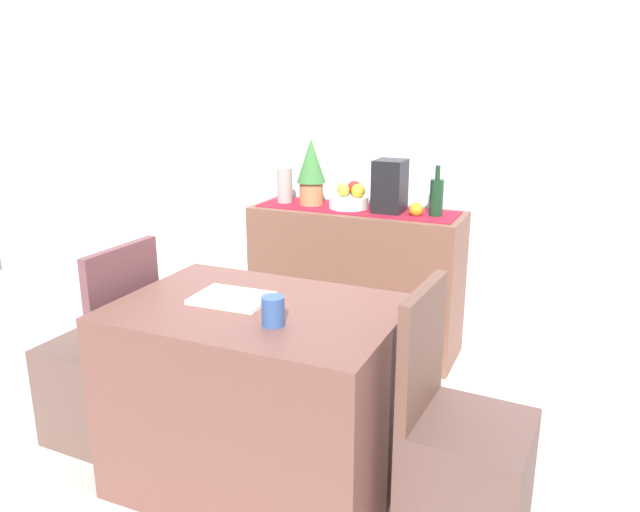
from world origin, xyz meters
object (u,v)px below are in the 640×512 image
Objects in this scene: wine_bottle at (436,197)px; potted_plant at (311,169)px; ceramic_vase at (285,186)px; dining_table at (260,396)px; open_book at (232,298)px; sideboard_console at (356,280)px; chair_by_corner at (462,469)px; chair_near_window at (103,381)px; fruit_bowl at (349,202)px; coffee_maker at (390,186)px; coffee_cup at (273,311)px.

potted_plant is (-0.73, 0.00, 0.10)m from wine_bottle.
potted_plant is (0.17, 0.00, 0.11)m from ceramic_vase.
open_book is (-0.12, 0.02, 0.38)m from dining_table.
sideboard_console is at bearing 180.00° from wine_bottle.
chair_by_corner is (1.17, -1.34, -0.78)m from potted_plant.
chair_near_window is at bearing -179.95° from chair_by_corner.
coffee_maker is at bearing 0.00° from fruit_bowl.
sideboard_console is 4.37× the size of wine_bottle.
coffee_maker reaches higher than chair_by_corner.
chair_near_window is (-0.23, -1.34, -0.67)m from ceramic_vase.
fruit_bowl is 1.06× the size of ceramic_vase.
chair_by_corner is (0.45, -1.34, -0.67)m from wine_bottle.
fruit_bowl reaches higher than open_book.
ceramic_vase reaches higher than open_book.
coffee_maker is 0.47m from potted_plant.
sideboard_console is at bearing 87.55° from open_book.
open_book is at bearing -90.48° from sideboard_console.
fruit_bowl is 0.26m from coffee_maker.
coffee_cup is (0.53, -1.48, -0.25)m from potted_plant.
wine_bottle is 0.90m from ceramic_vase.
chair_by_corner reaches higher than open_book.
chair_near_window is at bearing -130.07° from wine_bottle.
potted_plant is 1.94m from chair_by_corner.
fruit_bowl is 1.60m from chair_near_window.
dining_table is (0.16, -1.34, -0.50)m from fruit_bowl.
wine_bottle reaches higher than open_book.
sideboard_console is 11.65× the size of coffee_cup.
potted_plant is 0.43× the size of chair_near_window.
chair_near_window reaches higher than dining_table.
wine_bottle reaches higher than dining_table.
open_book is at bearing 149.73° from coffee_cup.
sideboard_console is 1.14× the size of dining_table.
wine_bottle is at bearing 82.20° from coffee_cup.
open_book is at bearing 179.07° from chair_by_corner.
ceramic_vase is at bearing 112.61° from dining_table.
chair_by_corner reaches higher than dining_table.
ceramic_vase is at bearing 180.00° from fruit_bowl.
wine_bottle is 0.26× the size of dining_table.
dining_table is at bearing -179.93° from chair_by_corner.
coffee_cup is at bearing -97.80° from wine_bottle.
potted_plant reaches higher than fruit_bowl.
ceramic_vase is 2.01m from chair_by_corner.
sideboard_console is 1.62m from chair_by_corner.
coffee_maker is 1.36m from open_book.
coffee_cup is at bearing -80.53° from sideboard_console.
sideboard_console is at bearing 0.00° from fruit_bowl.
dining_table is at bearing -73.87° from potted_plant.
sideboard_console is at bearing 180.00° from coffee_maker.
chair_by_corner is (0.89, -1.34, -0.15)m from sideboard_console.
dining_table is (-0.08, -1.34, -0.61)m from coffee_maker.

